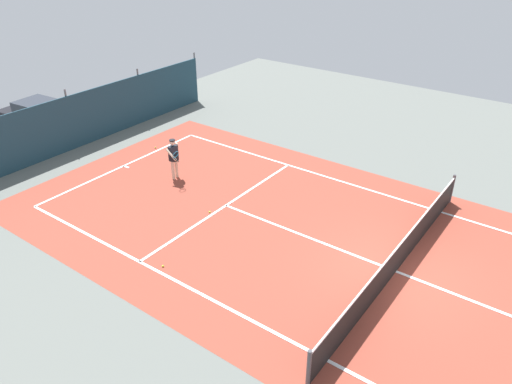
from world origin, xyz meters
The scene contains 9 objects.
ground_plane centered at (0.00, 0.00, 0.00)m, with size 36.00×36.00×0.00m, color slate.
court_surface centered at (0.00, 0.00, 0.00)m, with size 11.02×26.60×0.01m.
tennis_net centered at (0.00, 0.00, 0.51)m, with size 10.12×0.10×1.10m.
back_fence centered at (0.00, 15.58, 0.67)m, with size 16.30×0.98×2.70m.
tennis_player centered at (0.50, 9.39, 0.96)m, with size 0.71×0.76×1.64m.
tennis_ball_near_player centered at (-0.71, 6.55, 0.03)m, with size 0.07×0.07×0.07m, color #CCDB33.
tennis_ball_midcourt centered at (-3.87, 5.66, 0.03)m, with size 0.07×0.07×0.07m, color #CCDB33.
tennis_ball_by_sideline centered at (2.06, 12.17, 0.03)m, with size 0.07×0.07×0.07m, color #CCDB33.
parked_car centered at (0.00, 17.53, 0.84)m, with size 2.31×4.35×1.68m.
Camera 1 is at (-11.65, -3.44, 9.04)m, focal length 34.55 mm.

